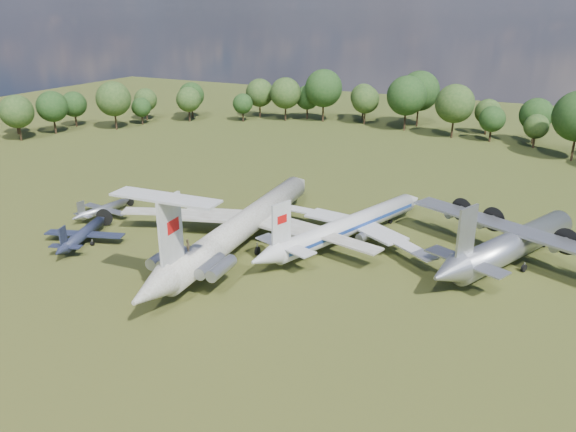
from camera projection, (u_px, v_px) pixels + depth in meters
The scene contains 7 objects.
ground at pixel (219, 236), 84.18m from camera, with size 300.00×300.00×0.00m, color #284115.
il62_airliner at pixel (244, 229), 79.72m from camera, with size 40.28×52.37×5.14m, color silver, non-canonical shape.
tu104_jet at pixel (349, 229), 81.45m from camera, with size 29.70×39.61×3.96m, color silver, non-canonical shape.
an12_transport at pixel (514, 248), 74.20m from camera, with size 32.01×35.78×4.71m, color #A4A7AC, non-canonical shape.
small_prop_west at pixel (83, 237), 80.87m from camera, with size 11.62×15.85×2.32m, color black, non-canonical shape.
small_prop_northwest at pixel (103, 211), 91.67m from camera, with size 9.37×12.78×1.87m, color #9A9CA2, non-canonical shape.
person_on_il62 at pixel (188, 245), 66.12m from camera, with size 0.59×0.39×1.62m, color brown.
Camera 1 is at (44.37, -64.66, 32.44)m, focal length 35.00 mm.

